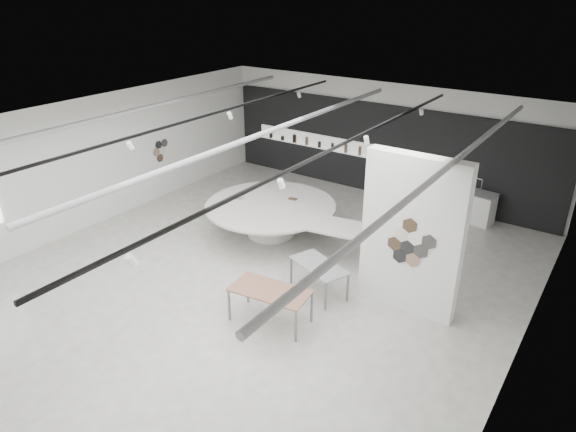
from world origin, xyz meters
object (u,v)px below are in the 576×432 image
Objects in this scene: display_island at (273,215)px; kitchen_counter at (466,204)px; sample_table_wood at (270,292)px; partition_column at (412,236)px; sample_table_stone at (319,267)px.

kitchen_counter is (4.25, 4.30, -0.14)m from display_island.
kitchen_counter reaches higher than display_island.
kitchen_counter is at bearing 35.96° from display_island.
sample_table_wood is 7.92m from kitchen_counter.
display_island reaches higher than sample_table_wood.
partition_column is 0.69× the size of display_island.
partition_column reaches higher than sample_table_wood.
sample_table_stone is at bearing 80.68° from sample_table_wood.
display_island is 6.05m from kitchen_counter.
sample_table_wood reaches higher than sample_table_stone.
kitchen_counter reaches higher than sample_table_wood.
partition_column reaches higher than kitchen_counter.
display_island is (-4.59, 1.21, -1.18)m from partition_column.
sample_table_wood is (2.41, -3.40, 0.12)m from display_island.
kitchen_counter is at bearing 76.57° from sample_table_wood.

